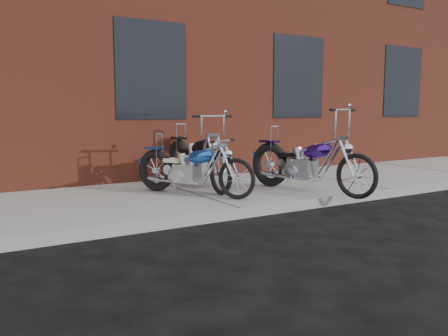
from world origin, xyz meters
TOP-DOWN VIEW (x-y plane):
  - ground at (0.00, 0.00)m, footprint 120.00×120.00m
  - sidewalk at (0.00, 1.50)m, footprint 22.00×3.00m
  - building_brick at (0.00, 8.00)m, footprint 22.00×10.00m
  - chopper_purple at (1.64, 0.54)m, footprint 0.78×2.36m
  - chopper_blue at (-0.09, 1.28)m, footprint 1.13×1.93m
  - chopper_third at (0.35, 1.93)m, footprint 0.60×2.46m

SIDE VIEW (x-z plane):
  - ground at x=0.00m, z-range 0.00..0.00m
  - sidewalk at x=0.00m, z-range 0.00..0.15m
  - chopper_blue at x=-0.09m, z-range 0.07..1.01m
  - chopper_purple at x=1.64m, z-range -0.09..1.26m
  - chopper_third at x=0.35m, z-range -0.03..1.22m
  - building_brick at x=0.00m, z-range 0.00..8.00m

